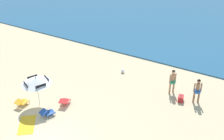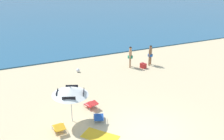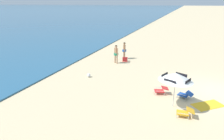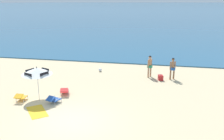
{
  "view_description": "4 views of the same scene",
  "coord_description": "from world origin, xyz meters",
  "px_view_note": "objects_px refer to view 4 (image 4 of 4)",
  "views": [
    {
      "loc": [
        8.79,
        -7.71,
        10.58
      ],
      "look_at": [
        -0.37,
        6.99,
        1.39
      ],
      "focal_mm": 44.7,
      "sensor_mm": 36.0,
      "label": 1
    },
    {
      "loc": [
        -6.1,
        -8.78,
        7.59
      ],
      "look_at": [
        0.35,
        5.2,
        1.46
      ],
      "focal_mm": 39.78,
      "sensor_mm": 36.0,
      "label": 2
    },
    {
      "loc": [
        -13.73,
        2.35,
        5.68
      ],
      "look_at": [
        -1.07,
        7.18,
        0.95
      ],
      "focal_mm": 31.14,
      "sensor_mm": 36.0,
      "label": 3
    },
    {
      "loc": [
        4.29,
        -10.85,
        6.11
      ],
      "look_at": [
        0.72,
        7.01,
        0.87
      ],
      "focal_mm": 38.86,
      "sensor_mm": 36.0,
      "label": 4
    }
  ],
  "objects_px": {
    "lounge_chair_facing_sea": "(64,91)",
    "lounge_chair_beside_umbrella": "(54,99)",
    "person_standing_beside": "(150,65)",
    "person_standing_near_shore": "(173,67)",
    "cooler_box": "(160,78)",
    "lounge_chair_under_umbrella": "(21,97)",
    "beach_ball": "(100,70)",
    "beach_umbrella_striped_main": "(37,71)",
    "beach_towel": "(37,112)"
  },
  "relations": [
    {
      "from": "cooler_box",
      "to": "beach_umbrella_striped_main",
      "type": "bearing_deg",
      "value": -145.63
    },
    {
      "from": "lounge_chair_under_umbrella",
      "to": "lounge_chair_facing_sea",
      "type": "bearing_deg",
      "value": 33.56
    },
    {
      "from": "lounge_chair_facing_sea",
      "to": "lounge_chair_beside_umbrella",
      "type": "bearing_deg",
      "value": -94.32
    },
    {
      "from": "lounge_chair_facing_sea",
      "to": "cooler_box",
      "type": "height_order",
      "value": "lounge_chair_facing_sea"
    },
    {
      "from": "beach_umbrella_striped_main",
      "to": "lounge_chair_beside_umbrella",
      "type": "xyz_separation_m",
      "value": [
        1.3,
        -0.64,
        -1.55
      ]
    },
    {
      "from": "lounge_chair_facing_sea",
      "to": "person_standing_beside",
      "type": "relative_size",
      "value": 0.53
    },
    {
      "from": "person_standing_beside",
      "to": "cooler_box",
      "type": "xyz_separation_m",
      "value": [
        0.91,
        -0.65,
        -0.84
      ]
    },
    {
      "from": "cooler_box",
      "to": "beach_ball",
      "type": "xyz_separation_m",
      "value": [
        -5.29,
        1.4,
        -0.05
      ]
    },
    {
      "from": "person_standing_beside",
      "to": "beach_ball",
      "type": "distance_m",
      "value": 4.53
    },
    {
      "from": "lounge_chair_under_umbrella",
      "to": "lounge_chair_facing_sea",
      "type": "height_order",
      "value": "lounge_chair_under_umbrella"
    },
    {
      "from": "lounge_chair_beside_umbrella",
      "to": "lounge_chair_under_umbrella",
      "type": "bearing_deg",
      "value": -178.93
    },
    {
      "from": "person_standing_near_shore",
      "to": "beach_ball",
      "type": "height_order",
      "value": "person_standing_near_shore"
    },
    {
      "from": "beach_umbrella_striped_main",
      "to": "person_standing_beside",
      "type": "bearing_deg",
      "value": 41.04
    },
    {
      "from": "lounge_chair_under_umbrella",
      "to": "beach_towel",
      "type": "distance_m",
      "value": 2.15
    },
    {
      "from": "cooler_box",
      "to": "beach_towel",
      "type": "distance_m",
      "value": 9.94
    },
    {
      "from": "lounge_chair_facing_sea",
      "to": "cooler_box",
      "type": "relative_size",
      "value": 1.72
    },
    {
      "from": "beach_towel",
      "to": "lounge_chair_beside_umbrella",
      "type": "bearing_deg",
      "value": 70.72
    },
    {
      "from": "beach_towel",
      "to": "lounge_chair_under_umbrella",
      "type": "bearing_deg",
      "value": 144.71
    },
    {
      "from": "lounge_chair_beside_umbrella",
      "to": "beach_ball",
      "type": "xyz_separation_m",
      "value": [
        1.13,
        7.32,
        -0.12
      ]
    },
    {
      "from": "person_standing_beside",
      "to": "beach_towel",
      "type": "distance_m",
      "value": 9.9
    },
    {
      "from": "lounge_chair_beside_umbrella",
      "to": "person_standing_beside",
      "type": "bearing_deg",
      "value": 50.01
    },
    {
      "from": "lounge_chair_under_umbrella",
      "to": "beach_ball",
      "type": "distance_m",
      "value": 8.08
    },
    {
      "from": "person_standing_near_shore",
      "to": "person_standing_beside",
      "type": "xyz_separation_m",
      "value": [
        -1.81,
        0.27,
        0.02
      ]
    },
    {
      "from": "beach_ball",
      "to": "person_standing_beside",
      "type": "bearing_deg",
      "value": -9.84
    },
    {
      "from": "lounge_chair_under_umbrella",
      "to": "person_standing_beside",
      "type": "height_order",
      "value": "person_standing_beside"
    },
    {
      "from": "beach_umbrella_striped_main",
      "to": "cooler_box",
      "type": "height_order",
      "value": "beach_umbrella_striped_main"
    },
    {
      "from": "lounge_chair_facing_sea",
      "to": "person_standing_near_shore",
      "type": "bearing_deg",
      "value": 33.7
    },
    {
      "from": "person_standing_near_shore",
      "to": "beach_towel",
      "type": "distance_m",
      "value": 10.89
    },
    {
      "from": "beach_umbrella_striped_main",
      "to": "beach_ball",
      "type": "xyz_separation_m",
      "value": [
        2.43,
        6.68,
        -1.68
      ]
    },
    {
      "from": "beach_towel",
      "to": "cooler_box",
      "type": "bearing_deg",
      "value": 46.34
    },
    {
      "from": "beach_umbrella_striped_main",
      "to": "beach_towel",
      "type": "xyz_separation_m",
      "value": [
        0.86,
        -1.91,
        -1.82
      ]
    },
    {
      "from": "lounge_chair_beside_umbrella",
      "to": "cooler_box",
      "type": "height_order",
      "value": "lounge_chair_beside_umbrella"
    },
    {
      "from": "lounge_chair_facing_sea",
      "to": "person_standing_near_shore",
      "type": "xyz_separation_m",
      "value": [
        7.2,
        4.8,
        0.74
      ]
    },
    {
      "from": "lounge_chair_under_umbrella",
      "to": "lounge_chair_beside_umbrella",
      "type": "bearing_deg",
      "value": 1.07
    },
    {
      "from": "beach_umbrella_striped_main",
      "to": "lounge_chair_beside_umbrella",
      "type": "distance_m",
      "value": 2.12
    },
    {
      "from": "beach_umbrella_striped_main",
      "to": "beach_towel",
      "type": "distance_m",
      "value": 2.78
    },
    {
      "from": "person_standing_near_shore",
      "to": "cooler_box",
      "type": "xyz_separation_m",
      "value": [
        -0.9,
        -0.37,
        -0.82
      ]
    },
    {
      "from": "person_standing_near_shore",
      "to": "beach_towel",
      "type": "xyz_separation_m",
      "value": [
        -7.76,
        -7.57,
        -1.01
      ]
    },
    {
      "from": "beach_umbrella_striped_main",
      "to": "lounge_chair_under_umbrella",
      "type": "xyz_separation_m",
      "value": [
        -0.89,
        -0.68,
        -1.55
      ]
    },
    {
      "from": "lounge_chair_facing_sea",
      "to": "person_standing_beside",
      "type": "height_order",
      "value": "person_standing_beside"
    },
    {
      "from": "beach_umbrella_striped_main",
      "to": "lounge_chair_beside_umbrella",
      "type": "bearing_deg",
      "value": -26.09
    },
    {
      "from": "lounge_chair_beside_umbrella",
      "to": "beach_towel",
      "type": "relative_size",
      "value": 0.56
    },
    {
      "from": "lounge_chair_facing_sea",
      "to": "person_standing_near_shore",
      "type": "distance_m",
      "value": 8.69
    },
    {
      "from": "lounge_chair_under_umbrella",
      "to": "beach_towel",
      "type": "xyz_separation_m",
      "value": [
        1.74,
        -1.24,
        -0.27
      ]
    },
    {
      "from": "lounge_chair_beside_umbrella",
      "to": "beach_umbrella_striped_main",
      "type": "bearing_deg",
      "value": 153.91
    },
    {
      "from": "lounge_chair_facing_sea",
      "to": "beach_ball",
      "type": "bearing_deg",
      "value": 80.11
    },
    {
      "from": "person_standing_beside",
      "to": "lounge_chair_beside_umbrella",
      "type": "bearing_deg",
      "value": -129.99
    },
    {
      "from": "lounge_chair_facing_sea",
      "to": "beach_umbrella_striped_main",
      "type": "bearing_deg",
      "value": -148.99
    },
    {
      "from": "beach_umbrella_striped_main",
      "to": "beach_ball",
      "type": "bearing_deg",
      "value": 70.01
    },
    {
      "from": "person_standing_beside",
      "to": "beach_umbrella_striped_main",
      "type": "bearing_deg",
      "value": -138.96
    }
  ]
}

